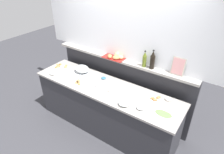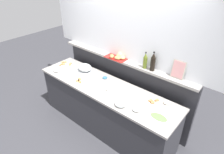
{
  "view_description": "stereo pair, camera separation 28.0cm",
  "coord_description": "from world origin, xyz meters",
  "views": [
    {
      "loc": [
        1.66,
        -2.2,
        2.75
      ],
      "look_at": [
        0.08,
        0.1,
        1.07
      ],
      "focal_mm": 31.59,
      "sensor_mm": 36.0,
      "label": 1
    },
    {
      "loc": [
        1.88,
        -2.03,
        2.75
      ],
      "look_at": [
        0.08,
        0.1,
        1.07
      ],
      "focal_mm": 31.59,
      "sensor_mm": 36.0,
      "label": 2
    }
  ],
  "objects": [
    {
      "name": "sandwich_platter_side",
      "position": [
        -0.44,
        -0.17,
        0.91
      ],
      "size": [
        0.32,
        0.17,
        0.04
      ],
      "color": "silver",
      "rests_on": "buffet_counter"
    },
    {
      "name": "olive_oil_bottle",
      "position": [
        0.48,
        0.44,
        1.36
      ],
      "size": [
        0.06,
        0.06,
        0.28
      ],
      "color": "#56661E",
      "rests_on": "back_ledge_unit"
    },
    {
      "name": "serving_cloche",
      "position": [
        -0.63,
        0.15,
        0.98
      ],
      "size": [
        0.34,
        0.24,
        0.17
      ],
      "color": "#B7BABF",
      "rests_on": "buffet_counter"
    },
    {
      "name": "condiment_bowl_red",
      "position": [
        -0.17,
        0.2,
        0.92
      ],
      "size": [
        0.09,
        0.09,
        0.03
      ],
      "primitive_type": "ellipsoid",
      "color": "teal",
      "rests_on": "buffet_counter"
    },
    {
      "name": "bread_basket",
      "position": [
        -0.07,
        0.45,
        1.27
      ],
      "size": [
        0.41,
        0.3,
        0.08
      ],
      "color": "#B2231E",
      "rests_on": "back_ledge_unit"
    },
    {
      "name": "condiment_bowl_cream",
      "position": [
        0.12,
        -0.04,
        0.92
      ],
      "size": [
        0.08,
        0.08,
        0.03
      ],
      "primitive_type": "ellipsoid",
      "color": "silver",
      "rests_on": "buffet_counter"
    },
    {
      "name": "napkin_stack",
      "position": [
        -0.15,
        -0.01,
        0.92
      ],
      "size": [
        0.18,
        0.18,
        0.03
      ],
      "primitive_type": "cube",
      "rotation": [
        0.0,
        0.0,
        -0.08
      ],
      "color": "white",
      "rests_on": "buffet_counter"
    },
    {
      "name": "buffet_counter",
      "position": [
        0.0,
        0.0,
        0.45
      ],
      "size": [
        2.66,
        0.71,
        0.9
      ],
      "color": "#2D2D33",
      "rests_on": "ground_plane"
    },
    {
      "name": "upper_wall_panel",
      "position": [
        0.0,
        0.55,
        1.92
      ],
      "size": [
        3.35,
        0.08,
        1.36
      ],
      "primitive_type": "cube",
      "color": "white",
      "rests_on": "back_ledge_unit"
    },
    {
      "name": "sandwich_platter_rear",
      "position": [
        -1.13,
        0.06,
        0.91
      ],
      "size": [
        0.29,
        0.21,
        0.04
      ],
      "color": "white",
      "rests_on": "buffet_counter"
    },
    {
      "name": "cold_cuts_platter",
      "position": [
        1.08,
        -0.1,
        0.91
      ],
      "size": [
        0.32,
        0.2,
        0.02
      ],
      "color": "white",
      "rests_on": "buffet_counter"
    },
    {
      "name": "condiment_bowl_dark",
      "position": [
        1.01,
        0.26,
        0.92
      ],
      "size": [
        0.1,
        0.1,
        0.04
      ],
      "primitive_type": "ellipsoid",
      "color": "silver",
      "rests_on": "buffet_counter"
    },
    {
      "name": "serving_tongs",
      "position": [
        0.41,
        0.02,
        0.91
      ],
      "size": [
        0.19,
        0.08,
        0.01
      ],
      "color": "#B7BABF",
      "rests_on": "buffet_counter"
    },
    {
      "name": "glass_bowl_medium",
      "position": [
        0.76,
        -0.17,
        0.92
      ],
      "size": [
        0.12,
        0.12,
        0.05
      ],
      "color": "silver",
      "rests_on": "buffet_counter"
    },
    {
      "name": "back_ledge_unit",
      "position": [
        0.0,
        0.53,
        0.65
      ],
      "size": [
        2.75,
        0.22,
        1.24
      ],
      "color": "#2D2D33",
      "rests_on": "ground_plane"
    },
    {
      "name": "wine_bottle_dark",
      "position": [
        0.61,
        0.45,
        1.38
      ],
      "size": [
        0.08,
        0.08,
        0.32
      ],
      "color": "black",
      "rests_on": "back_ledge_unit"
    },
    {
      "name": "glass_bowl_small",
      "position": [
        0.52,
        -0.22,
        0.93
      ],
      "size": [
        0.18,
        0.18,
        0.07
      ],
      "color": "silver",
      "rests_on": "buffet_counter"
    },
    {
      "name": "glass_bowl_large",
      "position": [
        -1.04,
        -0.21,
        0.92
      ],
      "size": [
        0.12,
        0.12,
        0.05
      ],
      "color": "silver",
      "rests_on": "buffet_counter"
    },
    {
      "name": "sandwich_platter_front",
      "position": [
        0.8,
        0.16,
        0.91
      ],
      "size": [
        0.33,
        0.17,
        0.04
      ],
      "color": "white",
      "rests_on": "buffet_counter"
    },
    {
      "name": "ground_plane",
      "position": [
        0.0,
        0.6,
        0.0
      ],
      "size": [
        12.0,
        12.0,
        0.0
      ],
      "primitive_type": "plane",
      "color": "#38383D"
    },
    {
      "name": "framed_picture",
      "position": [
        1.01,
        0.49,
        1.38
      ],
      "size": [
        0.2,
        0.06,
        0.28
      ],
      "color": "#B2AD9E",
      "rests_on": "back_ledge_unit"
    }
  ]
}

